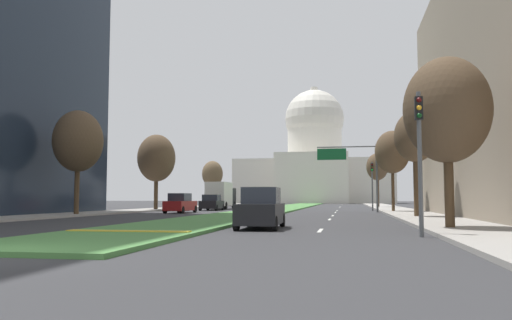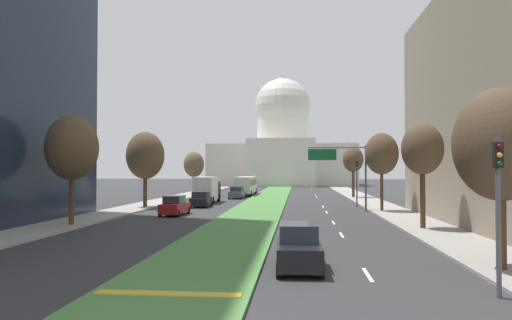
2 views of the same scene
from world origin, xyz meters
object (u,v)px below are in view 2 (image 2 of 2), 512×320
(box_truck_delivery, at_px, (207,189))
(city_bus, at_px, (246,184))
(street_tree_right_mid, at_px, (422,150))
(sedan_distant, at_px, (201,200))
(capitol_building, at_px, (282,147))
(sedan_lead_stopped, at_px, (299,248))
(traffic_light_near_right, at_px, (498,195))
(street_tree_right_far, at_px, (382,154))
(sedan_midblock, at_px, (175,206))
(street_tree_right_distant, at_px, (353,160))
(overhead_guide_sign, at_px, (343,164))
(sedan_far_horizon, at_px, (237,193))
(traffic_light_far_right, at_px, (357,177))
(street_tree_right_near, at_px, (500,145))
(street_tree_left_distant, at_px, (194,165))
(street_tree_left_far, at_px, (145,156))
(street_tree_left_mid, at_px, (72,148))

(box_truck_delivery, bearing_deg, city_bus, 80.38)
(street_tree_right_mid, xyz_separation_m, sedan_distant, (-19.07, 17.54, -4.67))
(capitol_building, relative_size, sedan_lead_stopped, 8.67)
(traffic_light_near_right, height_order, city_bus, traffic_light_near_right)
(street_tree_right_mid, bearing_deg, capitol_building, 98.05)
(street_tree_right_far, xyz_separation_m, sedan_midblock, (-19.12, -4.57, -4.79))
(street_tree_right_distant, height_order, sedan_midblock, street_tree_right_distant)
(overhead_guide_sign, height_order, sedan_distant, overhead_guide_sign)
(sedan_midblock, bearing_deg, sedan_far_horizon, 83.95)
(capitol_building, height_order, street_tree_right_distant, capitol_building)
(traffic_light_far_right, relative_size, street_tree_right_near, 0.70)
(traffic_light_far_right, height_order, sedan_distant, traffic_light_far_right)
(street_tree_right_near, distance_m, sedan_midblock, 29.03)
(street_tree_left_distant, bearing_deg, street_tree_right_near, -64.23)
(street_tree_right_far, height_order, sedan_distant, street_tree_right_far)
(sedan_far_horizon, bearing_deg, capitol_building, 85.52)
(capitol_building, xyz_separation_m, traffic_light_far_right, (10.59, -69.59, -6.64))
(street_tree_left_far, height_order, sedan_midblock, street_tree_left_far)
(sedan_distant, xyz_separation_m, city_bus, (2.33, 23.11, 0.97))
(overhead_guide_sign, xyz_separation_m, street_tree_right_mid, (3.97, -13.96, 0.81))
(capitol_building, height_order, street_tree_right_far, capitol_building)
(street_tree_left_mid, height_order, street_tree_left_distant, street_tree_left_mid)
(street_tree_left_far, height_order, street_tree_left_distant, street_tree_left_far)
(street_tree_left_mid, distance_m, street_tree_right_distant, 42.50)
(street_tree_right_mid, bearing_deg, street_tree_right_near, -91.39)
(street_tree_right_near, bearing_deg, street_tree_right_far, 90.22)
(capitol_building, relative_size, street_tree_left_distant, 5.48)
(overhead_guide_sign, distance_m, street_tree_right_mid, 14.54)
(traffic_light_near_right, height_order, street_tree_left_mid, street_tree_left_mid)
(sedan_lead_stopped, height_order, sedan_midblock, sedan_lead_stopped)
(city_bus, bearing_deg, street_tree_left_far, -107.74)
(sedan_lead_stopped, height_order, city_bus, city_bus)
(traffic_light_near_right, height_order, traffic_light_far_right, same)
(traffic_light_near_right, distance_m, street_tree_left_mid, 28.25)
(traffic_light_near_right, bearing_deg, city_bus, 104.43)
(street_tree_left_far, xyz_separation_m, sedan_midblock, (5.20, -7.17, -4.77))
(traffic_light_far_right, height_order, street_tree_left_far, street_tree_left_far)
(street_tree_right_mid, bearing_deg, sedan_distant, 137.39)
(sedan_lead_stopped, distance_m, city_bus, 54.10)
(street_tree_left_far, distance_m, sedan_midblock, 10.06)
(street_tree_right_near, distance_m, sedan_distant, 35.97)
(street_tree_left_mid, bearing_deg, street_tree_left_far, 89.74)
(city_bus, bearing_deg, street_tree_left_mid, -101.17)
(traffic_light_near_right, distance_m, overhead_guide_sign, 30.71)
(street_tree_right_near, relative_size, street_tree_left_mid, 0.92)
(traffic_light_near_right, xyz_separation_m, city_bus, (-14.75, 57.31, -1.54))
(street_tree_left_mid, height_order, street_tree_right_mid, street_tree_left_mid)
(street_tree_left_mid, height_order, box_truck_delivery, street_tree_left_mid)
(street_tree_right_far, bearing_deg, sedan_lead_stopped, -107.20)
(sedan_lead_stopped, height_order, sedan_far_horizon, sedan_lead_stopped)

